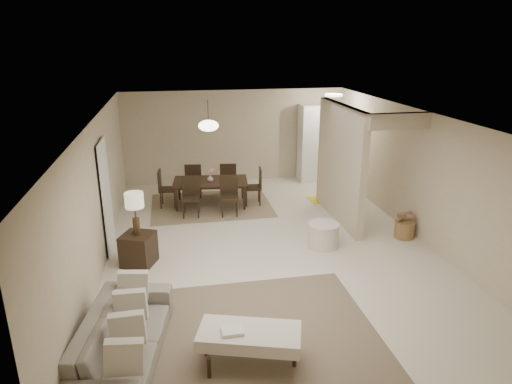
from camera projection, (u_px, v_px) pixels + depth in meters
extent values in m
plane|color=beige|center=(270.00, 248.00, 8.66)|extent=(9.00, 9.00, 0.00)
plane|color=white|center=(271.00, 117.00, 7.86)|extent=(9.00, 9.00, 0.00)
plane|color=#BAAB8D|center=(235.00, 136.00, 12.45)|extent=(6.00, 0.00, 6.00)
plane|color=#BAAB8D|center=(98.00, 196.00, 7.73)|extent=(0.00, 9.00, 9.00)
plane|color=#BAAB8D|center=(422.00, 177.00, 8.80)|extent=(0.00, 9.00, 9.00)
cube|color=#BAAB8D|center=(340.00, 163.00, 9.75)|extent=(0.15, 2.50, 2.50)
cube|color=black|center=(106.00, 197.00, 8.37)|extent=(0.04, 0.90, 2.04)
cube|color=white|center=(321.00, 143.00, 12.61)|extent=(1.20, 0.55, 2.10)
cylinder|color=white|center=(334.00, 95.00, 11.26)|extent=(0.44, 0.44, 0.05)
cube|color=brown|center=(261.00, 343.00, 5.95)|extent=(3.20, 3.20, 0.01)
imported|color=gray|center=(123.00, 338.00, 5.54)|extent=(2.33, 1.23, 0.65)
cube|color=beige|center=(249.00, 336.00, 5.52)|extent=(1.35, 0.91, 0.17)
cylinder|color=black|center=(209.00, 368.00, 5.31)|extent=(0.05, 0.05, 0.28)
cylinder|color=black|center=(295.00, 357.00, 5.49)|extent=(0.05, 0.05, 0.28)
cylinder|color=black|center=(206.00, 346.00, 5.69)|extent=(0.05, 0.05, 0.28)
cylinder|color=black|center=(286.00, 336.00, 5.88)|extent=(0.05, 0.05, 0.28)
cube|color=black|center=(139.00, 249.00, 7.98)|extent=(0.68, 0.68, 0.57)
cylinder|color=#48371E|center=(136.00, 226.00, 7.84)|extent=(0.12, 0.12, 0.30)
cylinder|color=#48371E|center=(135.00, 211.00, 7.75)|extent=(0.03, 0.03, 0.26)
cylinder|color=beige|center=(134.00, 200.00, 7.69)|extent=(0.32, 0.32, 0.26)
cylinder|color=beige|center=(323.00, 235.00, 8.68)|extent=(0.60, 0.60, 0.47)
cylinder|color=olive|center=(404.00, 230.00, 9.10)|extent=(0.52, 0.52, 0.33)
cube|color=#7D6C4D|center=(211.00, 205.00, 10.89)|extent=(2.80, 2.10, 0.01)
imported|color=black|center=(211.00, 193.00, 10.79)|extent=(1.83, 1.15, 0.61)
imported|color=silver|center=(210.00, 178.00, 10.67)|extent=(0.14, 0.14, 0.15)
cube|color=yellow|center=(326.00, 199.00, 11.31)|extent=(0.90, 0.59, 0.01)
cylinder|color=#48371E|center=(208.00, 111.00, 10.17)|extent=(0.02, 0.02, 0.50)
ellipsoid|color=#FFEAC6|center=(208.00, 126.00, 10.28)|extent=(0.46, 0.46, 0.25)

